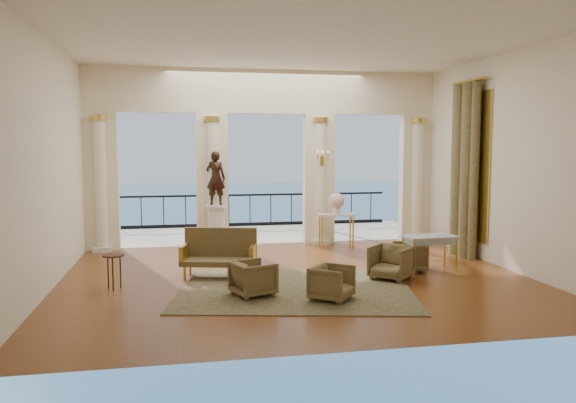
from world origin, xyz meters
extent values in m
plane|color=#432712|center=(0.00, 0.00, 0.00)|extent=(9.00, 9.00, 0.00)
plane|color=white|center=(0.00, -4.00, 2.25)|extent=(9.00, 0.00, 9.00)
plane|color=white|center=(-4.50, 0.00, 2.25)|extent=(0.00, 8.00, 8.00)
plane|color=white|center=(4.50, 0.00, 2.25)|extent=(0.00, 8.00, 8.00)
plane|color=white|center=(0.00, 0.00, 4.50)|extent=(9.00, 9.00, 0.00)
cube|color=#FDEBCA|center=(0.00, 3.85, 3.95)|extent=(9.00, 0.30, 1.10)
cube|color=#FDEBCA|center=(-4.10, 3.85, 1.70)|extent=(0.80, 0.30, 3.40)
cylinder|color=#FDEBCA|center=(-4.10, 3.67, 1.60)|extent=(0.28, 0.28, 3.20)
cylinder|color=gold|center=(-4.10, 3.67, 3.25)|extent=(0.40, 0.40, 0.12)
cube|color=silver|center=(-4.10, 3.67, 0.06)|extent=(0.45, 0.45, 0.12)
cube|color=#FDEBCA|center=(-1.40, 3.85, 1.70)|extent=(0.80, 0.30, 3.40)
cylinder|color=#FDEBCA|center=(-1.40, 3.67, 1.60)|extent=(0.28, 0.28, 3.20)
cylinder|color=gold|center=(-1.40, 3.67, 3.25)|extent=(0.40, 0.40, 0.12)
cube|color=silver|center=(-1.40, 3.67, 0.06)|extent=(0.45, 0.45, 0.12)
cube|color=#FDEBCA|center=(1.40, 3.85, 1.70)|extent=(0.80, 0.30, 3.40)
cylinder|color=#FDEBCA|center=(1.40, 3.67, 1.60)|extent=(0.28, 0.28, 3.20)
cylinder|color=gold|center=(1.40, 3.67, 3.25)|extent=(0.40, 0.40, 0.12)
cube|color=silver|center=(1.40, 3.67, 0.06)|extent=(0.45, 0.45, 0.12)
cube|color=#FDEBCA|center=(4.10, 3.85, 1.70)|extent=(0.80, 0.30, 3.40)
cylinder|color=#FDEBCA|center=(4.10, 3.67, 1.60)|extent=(0.28, 0.28, 3.20)
cylinder|color=gold|center=(4.10, 3.67, 3.25)|extent=(0.40, 0.40, 0.12)
cube|color=silver|center=(4.10, 3.67, 0.06)|extent=(0.45, 0.45, 0.12)
cube|color=#AEA690|center=(0.00, 5.80, -0.05)|extent=(10.00, 3.60, 0.10)
cube|color=black|center=(0.00, 7.40, 1.00)|extent=(9.00, 0.06, 0.06)
cube|color=black|center=(0.00, 7.40, 0.05)|extent=(9.00, 0.06, 0.10)
cylinder|color=black|center=(0.00, 7.40, 0.50)|extent=(0.03, 0.03, 1.00)
cylinder|color=black|center=(-4.10, 7.40, 0.50)|extent=(0.03, 0.03, 1.00)
cylinder|color=black|center=(4.10, 7.40, 0.50)|extent=(0.03, 0.03, 1.00)
cylinder|color=#4C3823|center=(2.00, 6.60, 2.10)|extent=(0.20, 0.20, 4.20)
plane|color=#286694|center=(0.00, 60.00, -6.00)|extent=(160.00, 160.00, 0.00)
cylinder|color=#4A4126|center=(4.30, 1.05, 2.00)|extent=(0.26, 0.26, 4.00)
cylinder|color=#4A4126|center=(4.26, 1.50, 2.00)|extent=(0.32, 0.32, 4.00)
cylinder|color=#4A4126|center=(4.30, 1.95, 2.00)|extent=(0.26, 0.26, 4.00)
cylinder|color=gold|center=(4.35, 1.50, 4.05)|extent=(0.08, 1.40, 0.08)
cube|color=gold|center=(4.47, 1.50, 2.10)|extent=(0.04, 1.60, 3.40)
cube|color=gold|center=(1.40, 3.53, 2.20)|extent=(0.10, 0.04, 0.25)
cylinder|color=gold|center=(1.26, 3.45, 2.30)|extent=(0.02, 0.02, 0.22)
cylinder|color=gold|center=(1.40, 3.45, 2.30)|extent=(0.02, 0.02, 0.22)
cylinder|color=gold|center=(1.54, 3.45, 2.30)|extent=(0.02, 0.02, 0.22)
cube|color=#2F3217|center=(-0.19, -0.86, 0.01)|extent=(4.68, 3.97, 0.02)
imported|color=#40351C|center=(0.26, -1.66, 0.32)|extent=(0.85, 0.86, 0.65)
imported|color=#40351C|center=(1.78, -0.44, 0.37)|extent=(0.97, 0.97, 0.73)
imported|color=#40351C|center=(2.43, 0.18, 0.33)|extent=(0.72, 0.75, 0.65)
imported|color=#40351C|center=(-0.99, -1.13, 0.33)|extent=(0.80, 0.82, 0.67)
cube|color=#40351C|center=(-1.49, 0.31, 0.32)|extent=(1.54, 0.92, 0.11)
cube|color=#40351C|center=(-1.42, 0.58, 0.66)|extent=(1.42, 0.43, 0.59)
cube|color=gold|center=(-2.14, 0.47, 0.51)|extent=(0.22, 0.59, 0.28)
cube|color=gold|center=(-0.84, 0.14, 0.51)|extent=(0.22, 0.59, 0.28)
cylinder|color=gold|center=(-2.15, 0.23, 0.13)|extent=(0.05, 0.05, 0.27)
cylinder|color=gold|center=(-0.95, -0.07, 0.13)|extent=(0.05, 0.05, 0.27)
cylinder|color=gold|center=(-2.03, 0.68, 0.13)|extent=(0.05, 0.05, 0.27)
cylinder|color=gold|center=(-0.83, 0.38, 0.13)|extent=(0.05, 0.05, 0.27)
cube|color=#8FA6B5|center=(2.85, 0.15, 0.71)|extent=(1.10, 0.64, 0.05)
cylinder|color=gold|center=(2.39, -0.12, 0.34)|extent=(0.04, 0.04, 0.68)
cylinder|color=gold|center=(3.35, -0.07, 0.34)|extent=(0.04, 0.04, 0.68)
cylinder|color=gold|center=(2.36, 0.36, 0.34)|extent=(0.04, 0.04, 0.68)
cylinder|color=gold|center=(3.32, 0.41, 0.34)|extent=(0.04, 0.04, 0.68)
cylinder|color=silver|center=(-1.33, 3.50, 0.04)|extent=(0.60, 0.60, 0.08)
cylinder|color=silver|center=(-1.33, 3.50, 0.55)|extent=(0.44, 0.44, 0.97)
cylinder|color=silver|center=(-1.33, 3.50, 1.08)|extent=(0.56, 0.56, 0.06)
imported|color=black|center=(-1.33, 3.50, 1.78)|extent=(0.57, 0.48, 1.34)
cube|color=silver|center=(1.67, 3.05, 0.84)|extent=(0.96, 0.51, 0.05)
cylinder|color=gold|center=(1.25, 2.99, 0.41)|extent=(0.04, 0.04, 0.81)
cylinder|color=gold|center=(2.04, 2.86, 0.41)|extent=(0.04, 0.04, 0.81)
cylinder|color=gold|center=(1.29, 3.24, 0.41)|extent=(0.04, 0.04, 0.81)
cylinder|color=gold|center=(2.09, 3.11, 0.41)|extent=(0.04, 0.04, 0.81)
cylinder|color=white|center=(1.67, 3.05, 0.99)|extent=(0.20, 0.20, 0.25)
sphere|color=#ECABAD|center=(1.67, 3.05, 1.20)|extent=(0.40, 0.40, 0.40)
cylinder|color=black|center=(-3.40, -0.22, 0.62)|extent=(0.39, 0.39, 0.03)
cylinder|color=black|center=(-3.29, -0.16, 0.30)|extent=(0.03, 0.03, 0.61)
cylinder|color=black|center=(-3.51, -0.15, 0.30)|extent=(0.03, 0.03, 0.61)
cylinder|color=black|center=(-3.40, -0.34, 0.30)|extent=(0.03, 0.03, 0.61)
camera|label=1|loc=(-2.19, -10.53, 2.57)|focal=35.00mm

